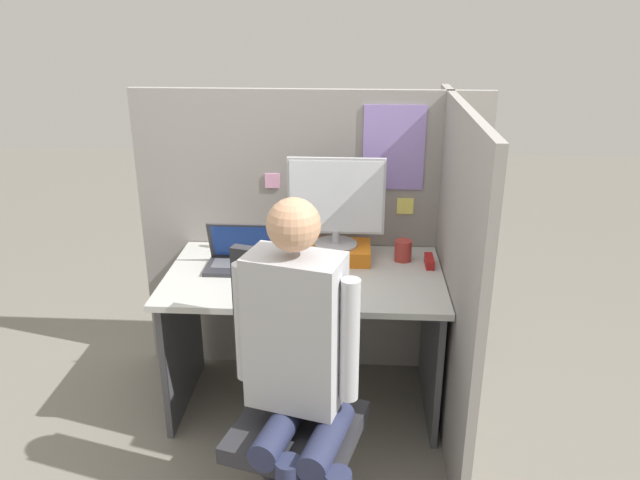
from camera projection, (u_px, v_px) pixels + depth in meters
name	position (u px, v px, depth m)	size (l,w,h in m)	color
ground_plane	(299.00, 452.00, 2.91)	(12.00, 12.00, 0.00)	slate
cubicle_panel_back	(311.00, 236.00, 3.35)	(1.83, 0.05, 1.56)	gray
cubicle_panel_right	(452.00, 277.00, 2.87)	(0.04, 1.41, 1.56)	gray
desk	(305.00, 309.00, 3.06)	(1.33, 0.75, 0.74)	#B7B7B2
paper_box	(336.00, 252.00, 3.14)	(0.35, 0.23, 0.08)	orange
monitor	(336.00, 202.00, 3.05)	(0.48, 0.22, 0.45)	#B2B2B7
laptop	(243.00, 259.00, 3.05)	(0.35, 0.21, 0.22)	#2D2D33
mouse	(276.00, 282.00, 2.87)	(0.06, 0.06, 0.03)	silver
stapler	(429.00, 261.00, 3.07)	(0.04, 0.13, 0.05)	#A31919
carrot_toy	(273.00, 285.00, 2.82)	(0.05, 0.16, 0.05)	orange
office_chair	(292.00, 390.00, 2.48)	(0.57, 0.62, 1.06)	#2D2D33
person	(298.00, 358.00, 2.23)	(0.46, 0.51, 1.36)	#282D4C
coffee_mug	(403.00, 251.00, 3.12)	(0.09, 0.09, 0.11)	#A3332D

